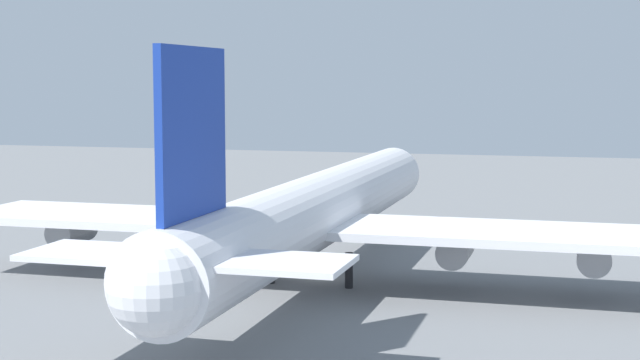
# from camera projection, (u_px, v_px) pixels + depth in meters

# --- Properties ---
(ground_plane) EXTENTS (295.48, 295.48, 0.00)m
(ground_plane) POSITION_uv_depth(u_px,v_px,m) (320.00, 278.00, 85.86)
(ground_plane) COLOR slate
(cargo_airplane) EXTENTS (73.87, 64.99, 19.99)m
(cargo_airplane) POSITION_uv_depth(u_px,v_px,m) (319.00, 211.00, 84.81)
(cargo_airplane) COLOR silver
(cargo_airplane) RESTS_ON ground_plane
(safety_cone_nose) EXTENTS (0.50, 0.50, 0.72)m
(safety_cone_nose) POSITION_uv_depth(u_px,v_px,m) (383.00, 221.00, 117.95)
(safety_cone_nose) COLOR orange
(safety_cone_nose) RESTS_ON ground_plane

